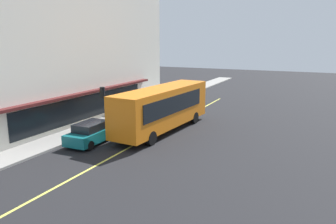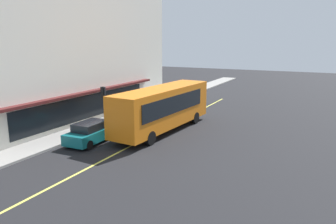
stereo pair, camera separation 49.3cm
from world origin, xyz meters
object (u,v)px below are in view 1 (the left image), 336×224
pedestrian_by_curb (114,105)px  car_teal (92,133)px  bus (163,107)px  traffic_light (103,97)px  pedestrian_waiting (142,98)px

pedestrian_by_curb → car_teal: bearing=-155.9°
bus → car_teal: bearing=147.8°
car_teal → pedestrian_by_curb: bearing=24.1°
traffic_light → pedestrian_waiting: bearing=2.0°
bus → pedestrian_by_curb: bearing=68.6°
car_teal → traffic_light: bearing=26.1°
traffic_light → car_teal: size_ratio=0.74×
car_teal → pedestrian_waiting: (11.02, 2.25, 0.53)m
car_teal → pedestrian_waiting: pedestrian_waiting is taller
car_teal → pedestrian_waiting: size_ratio=2.34×
bus → traffic_light: (-0.87, 5.14, 0.55)m
car_teal → pedestrian_by_curb: 8.23m
car_teal → pedestrian_by_curb: pedestrian_by_curb is taller
bus → car_teal: bus is taller
pedestrian_waiting → car_teal: bearing=-168.4°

